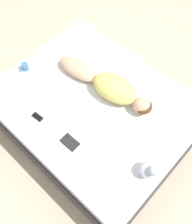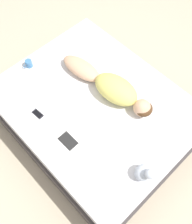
{
  "view_description": "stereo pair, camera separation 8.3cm",
  "coord_description": "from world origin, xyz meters",
  "px_view_note": "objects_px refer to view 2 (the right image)",
  "views": [
    {
      "loc": [
        1.13,
        1.08,
        3.14
      ],
      "look_at": [
        0.1,
        0.12,
        0.61
      ],
      "focal_mm": 42.0,
      "sensor_mm": 36.0,
      "label": 1
    },
    {
      "loc": [
        1.07,
        1.14,
        3.14
      ],
      "look_at": [
        0.1,
        0.12,
        0.61
      ],
      "focal_mm": 42.0,
      "sensor_mm": 36.0,
      "label": 2
    }
  ],
  "objects_px": {
    "coffee_mug": "(29,64)",
    "cell_phone": "(38,114)",
    "person": "(110,86)",
    "open_magazine": "(75,135)"
  },
  "relations": [
    {
      "from": "coffee_mug",
      "to": "cell_phone",
      "type": "distance_m",
      "value": 0.71
    },
    {
      "from": "coffee_mug",
      "to": "cell_phone",
      "type": "xyz_separation_m",
      "value": [
        0.34,
        0.62,
        -0.04
      ]
    },
    {
      "from": "person",
      "to": "cell_phone",
      "type": "height_order",
      "value": "person"
    },
    {
      "from": "open_magazine",
      "to": "person",
      "type": "bearing_deg",
      "value": -169.23
    },
    {
      "from": "person",
      "to": "open_magazine",
      "type": "xyz_separation_m",
      "value": [
        0.68,
        0.14,
        -0.1
      ]
    },
    {
      "from": "open_magazine",
      "to": "cell_phone",
      "type": "height_order",
      "value": "same"
    },
    {
      "from": "coffee_mug",
      "to": "cell_phone",
      "type": "height_order",
      "value": "coffee_mug"
    },
    {
      "from": "person",
      "to": "open_magazine",
      "type": "height_order",
      "value": "person"
    },
    {
      "from": "person",
      "to": "open_magazine",
      "type": "relative_size",
      "value": 3.19
    },
    {
      "from": "person",
      "to": "cell_phone",
      "type": "xyz_separation_m",
      "value": [
        0.81,
        -0.34,
        -0.1
      ]
    }
  ]
}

